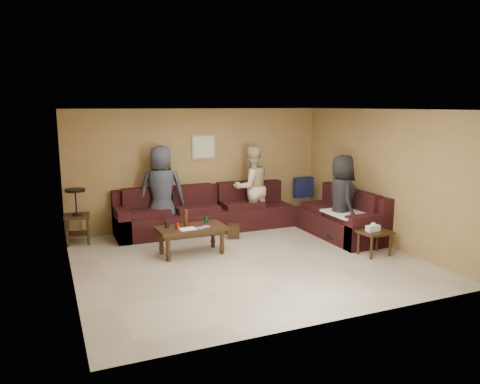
% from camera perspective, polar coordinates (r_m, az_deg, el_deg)
% --- Properties ---
extents(room, '(5.60, 5.50, 2.50)m').
position_cam_1_polar(room, '(7.60, 0.75, 3.69)').
color(room, '#ACA392').
rests_on(room, ground).
extents(sectional_sofa, '(4.65, 2.90, 0.97)m').
position_cam_1_polar(sectional_sofa, '(9.53, 1.57, -3.07)').
color(sectional_sofa, black).
rests_on(sectional_sofa, ground).
extents(coffee_table, '(1.20, 0.63, 0.77)m').
position_cam_1_polar(coffee_table, '(8.20, -5.97, -4.73)').
color(coffee_table, '#301E10').
rests_on(coffee_table, ground).
extents(end_table_left, '(0.50, 0.50, 1.04)m').
position_cam_1_polar(end_table_left, '(9.25, -19.28, -2.68)').
color(end_table_left, '#301E10').
rests_on(end_table_left, ground).
extents(side_table_right, '(0.55, 0.46, 0.58)m').
position_cam_1_polar(side_table_right, '(8.42, 16.07, -4.93)').
color(side_table_right, '#301E10').
rests_on(side_table_right, ground).
extents(waste_bin, '(0.29, 0.29, 0.27)m').
position_cam_1_polar(waste_bin, '(9.19, -0.79, -4.79)').
color(waste_bin, '#301E10').
rests_on(waste_bin, ground).
extents(wall_art, '(0.52, 0.04, 0.52)m').
position_cam_1_polar(wall_art, '(9.93, -4.46, 5.51)').
color(wall_art, tan).
rests_on(wall_art, ground).
extents(person_left, '(1.00, 0.78, 1.81)m').
position_cam_1_polar(person_left, '(9.34, -9.51, 0.15)').
color(person_left, '#2C313E').
rests_on(person_left, ground).
extents(person_middle, '(0.90, 0.73, 1.72)m').
position_cam_1_polar(person_middle, '(9.87, 1.39, 0.59)').
color(person_middle, '#BEB48D').
rests_on(person_middle, ground).
extents(person_right, '(0.71, 0.92, 1.67)m').
position_cam_1_polar(person_right, '(9.00, 12.26, -0.81)').
color(person_right, black).
rests_on(person_right, ground).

